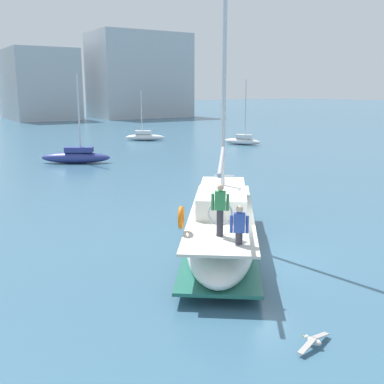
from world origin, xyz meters
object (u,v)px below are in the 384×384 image
at_px(moored_catamaran, 242,140).
at_px(moored_cutter_left, 145,136).
at_px(moored_sloop_far, 76,156).
at_px(main_sailboat, 221,226).
at_px(seagull, 313,341).

bearing_deg(moored_catamaran, moored_cutter_left, 127.38).
xyz_separation_m(moored_sloop_far, moored_catamaran, (18.81, 2.96, -0.07)).
distance_m(moored_catamaran, moored_cutter_left, 11.37).
relative_size(main_sailboat, moored_catamaran, 2.07).
distance_m(main_sailboat, moored_cutter_left, 37.36).
height_order(moored_sloop_far, seagull, moored_sloop_far).
bearing_deg(moored_cutter_left, moored_catamaran, -52.62).
height_order(moored_catamaran, seagull, moored_catamaran).
relative_size(moored_cutter_left, seagull, 4.54).
height_order(moored_sloop_far, moored_catamaran, moored_sloop_far).
relative_size(moored_sloop_far, moored_cutter_left, 1.24).
bearing_deg(main_sailboat, moored_sloop_far, 84.67).
bearing_deg(moored_catamaran, seagull, -125.59).
xyz_separation_m(main_sailboat, seagull, (-2.03, -6.46, -0.77)).
bearing_deg(main_sailboat, moored_cutter_left, 67.96).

